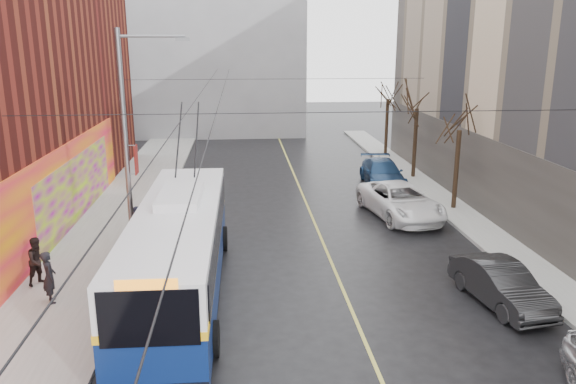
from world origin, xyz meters
The scene contains 18 objects.
sidewalk_left centered at (-8.00, 12.00, 0.07)m, with size 4.00×60.00×0.15m, color gray.
sidewalk_right centered at (9.00, 12.00, 0.07)m, with size 2.00×60.00×0.15m, color gray.
lane_line centered at (1.50, 14.00, 0.00)m, with size 0.12×50.00×0.01m, color #BFB74C.
building_far centered at (-6.00, 44.99, 9.02)m, with size 20.50×12.10×18.00m.
streetlight_pole centered at (-6.14, 10.00, 4.85)m, with size 2.65×0.60×9.00m.
catenary_wires centered at (-2.54, 14.77, 6.25)m, with size 18.00×60.00×0.22m.
tree_near centered at (9.00, 16.00, 4.98)m, with size 3.20×3.20×6.40m.
tree_mid centered at (9.00, 23.00, 5.25)m, with size 3.20×3.20×6.68m.
tree_far centered at (9.00, 30.00, 5.14)m, with size 3.20×3.20×6.57m.
pigeons_flying centered at (-3.17, 10.81, 6.91)m, with size 3.65×1.93×2.62m.
trolleybus centered at (-4.19, 7.10, 1.67)m, with size 3.07×12.72×6.00m.
parked_car_b centered at (6.52, 5.35, 0.71)m, with size 1.50×4.31×1.42m, color #252628.
parked_car_c centered at (5.89, 15.13, 0.83)m, with size 2.74×5.94×1.65m, color white.
parked_car_d centered at (6.55, 21.30, 0.78)m, with size 2.20×5.40×1.57m, color navy.
following_car centered at (-4.06, 19.00, 0.67)m, with size 1.57×3.91×1.33m, color #A8A8AC.
pedestrian_a centered at (-8.38, 6.49, 1.04)m, with size 0.65×0.43×1.78m, color black.
pedestrian_b centered at (-9.24, 8.01, 1.02)m, with size 0.85×0.66×1.74m, color black.
pedestrian_c centered at (-6.50, 12.29, 0.92)m, with size 0.99×0.57×1.53m, color black.
Camera 1 is at (-2.03, -11.19, 8.53)m, focal length 35.00 mm.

